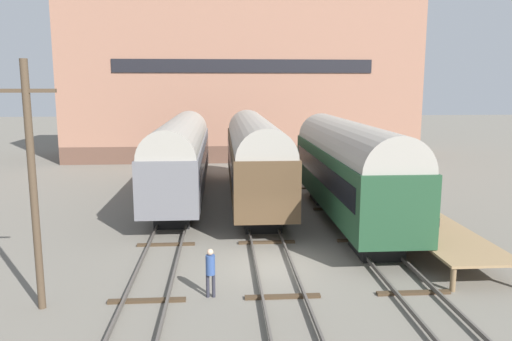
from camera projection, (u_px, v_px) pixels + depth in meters
The scene contains 12 objects.
ground_plane at pixel (274, 267), 20.01m from camera, with size 200.00×200.00×0.00m, color #6B665B.
track_left at pixel (158, 266), 19.67m from camera, with size 2.60×60.00×0.26m.
track_middle at pixel (274, 263), 19.99m from camera, with size 2.60×60.00×0.26m.
track_right at pixel (386, 260), 20.30m from camera, with size 2.60×60.00×0.26m.
train_car_grey at pixel (181, 153), 31.57m from camera, with size 3.02×17.97×5.18m.
train_car_green at pixel (349, 166), 25.99m from camera, with size 3.10×15.28×5.36m.
train_car_brown at pixel (255, 154), 30.64m from camera, with size 3.07×17.50×5.31m.
station_platform at pixel (425, 223), 23.07m from camera, with size 2.82×11.50×0.97m.
bench at pixel (424, 215), 22.27m from camera, with size 1.40×0.40×0.91m.
person_worker at pixel (210, 268), 16.96m from camera, with size 0.32×0.32×1.73m.
utility_pole at pixel (33, 183), 15.60m from camera, with size 1.80×0.24×7.98m.
warehouse_building at pixel (241, 76), 50.30m from camera, with size 33.64×10.46×16.18m.
Camera 1 is at (-2.04, -18.98, 7.19)m, focal length 35.00 mm.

